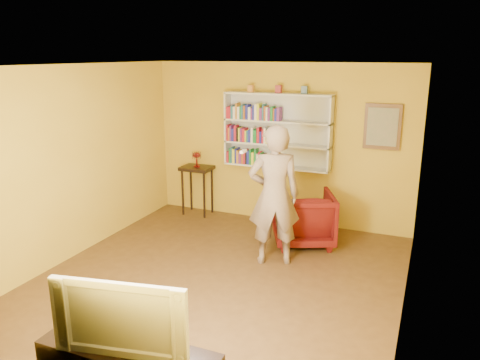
{
  "coord_description": "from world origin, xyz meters",
  "views": [
    {
      "loc": [
        2.37,
        -4.92,
        2.84
      ],
      "look_at": [
        0.01,
        0.75,
        1.16
      ],
      "focal_mm": 35.0,
      "sensor_mm": 36.0,
      "label": 1
    }
  ],
  "objects_px": {
    "ruby_lustre": "(197,156)",
    "console_table": "(197,175)",
    "bookshelf": "(278,131)",
    "armchair": "(303,218)",
    "television": "(125,313)",
    "person": "(274,196)"
  },
  "relations": [
    {
      "from": "ruby_lustre",
      "to": "person",
      "type": "xyz_separation_m",
      "value": [
        1.92,
        -1.41,
        -0.1
      ]
    },
    {
      "from": "ruby_lustre",
      "to": "armchair",
      "type": "bearing_deg",
      "value": -15.6
    },
    {
      "from": "armchair",
      "to": "television",
      "type": "distance_m",
      "value": 3.95
    },
    {
      "from": "ruby_lustre",
      "to": "console_table",
      "type": "bearing_deg",
      "value": -50.19
    },
    {
      "from": "bookshelf",
      "to": "armchair",
      "type": "relative_size",
      "value": 2.01
    },
    {
      "from": "person",
      "to": "ruby_lustre",
      "type": "bearing_deg",
      "value": -60.16
    },
    {
      "from": "bookshelf",
      "to": "console_table",
      "type": "distance_m",
      "value": 1.7
    },
    {
      "from": "armchair",
      "to": "television",
      "type": "height_order",
      "value": "television"
    },
    {
      "from": "bookshelf",
      "to": "television",
      "type": "xyz_separation_m",
      "value": [
        0.28,
        -4.66,
        -0.73
      ]
    },
    {
      "from": "bookshelf",
      "to": "armchair",
      "type": "height_order",
      "value": "bookshelf"
    },
    {
      "from": "armchair",
      "to": "television",
      "type": "xyz_separation_m",
      "value": [
        -0.4,
        -3.9,
        0.45
      ]
    },
    {
      "from": "bookshelf",
      "to": "ruby_lustre",
      "type": "relative_size",
      "value": 6.94
    },
    {
      "from": "bookshelf",
      "to": "person",
      "type": "bearing_deg",
      "value": -73.38
    },
    {
      "from": "bookshelf",
      "to": "television",
      "type": "bearing_deg",
      "value": -86.6
    },
    {
      "from": "bookshelf",
      "to": "console_table",
      "type": "bearing_deg",
      "value": -173.74
    },
    {
      "from": "bookshelf",
      "to": "ruby_lustre",
      "type": "xyz_separation_m",
      "value": [
        -1.46,
        -0.16,
        -0.53
      ]
    },
    {
      "from": "bookshelf",
      "to": "television",
      "type": "relative_size",
      "value": 1.63
    },
    {
      "from": "bookshelf",
      "to": "armchair",
      "type": "xyz_separation_m",
      "value": [
        0.68,
        -0.76,
        -1.19
      ]
    },
    {
      "from": "console_table",
      "to": "armchair",
      "type": "height_order",
      "value": "console_table"
    },
    {
      "from": "armchair",
      "to": "ruby_lustre",
      "type": "bearing_deg",
      "value": -39.36
    },
    {
      "from": "console_table",
      "to": "television",
      "type": "distance_m",
      "value": 4.82
    },
    {
      "from": "ruby_lustre",
      "to": "bookshelf",
      "type": "bearing_deg",
      "value": 6.26
    }
  ]
}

